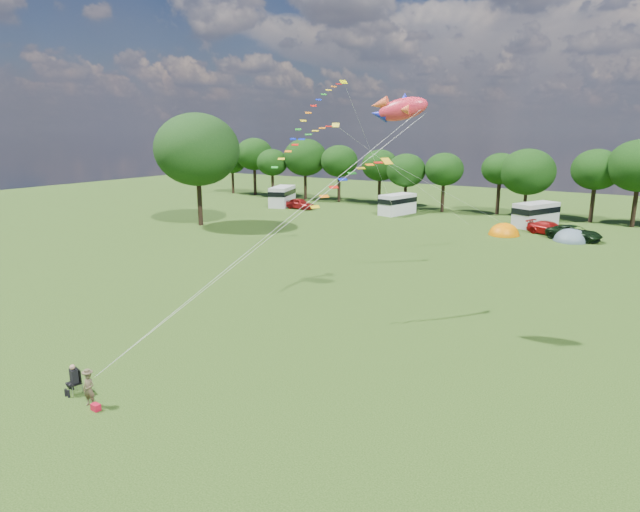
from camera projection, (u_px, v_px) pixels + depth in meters
The scene contains 18 objects.
ground_plane at pixel (232, 367), 26.27m from camera, with size 180.00×180.00×0.00m, color black.
tree_line at pixel (557, 170), 67.09m from camera, with size 102.98×10.98×10.27m.
big_tree at pixel (197, 150), 62.86m from camera, with size 10.00×10.00×13.28m.
car_a at pixel (300, 204), 78.01m from camera, with size 1.81×4.61×1.54m, color maroon.
car_c at pixel (549, 228), 58.94m from camera, with size 2.01×4.77×1.43m, color maroon.
car_d at pixel (574, 233), 56.11m from camera, with size 2.52×5.57×1.52m, color black.
campervan_a at pixel (282, 196), 80.70m from camera, with size 4.40×6.52×2.95m.
campervan_b at pixel (397, 204), 72.91m from camera, with size 3.62×6.02×2.75m.
campervan_c at pixel (536, 214), 63.55m from camera, with size 4.73×6.38×2.88m.
tent_orange at pixel (504, 235), 58.95m from camera, with size 3.34×3.66×2.62m.
tent_greyblue at pixel (570, 241), 55.69m from camera, with size 3.48×3.81×2.59m.
kite_flyer at pixel (89, 389), 22.42m from camera, with size 0.55×0.36×1.50m, color brown.
camp_chair at pixel (74, 376), 23.48m from camera, with size 0.66×0.67×1.37m.
kite_bag at pixel (96, 407), 22.18m from camera, with size 0.40×0.26×0.28m, color #AF0D25.
fish_kite at pixel (398, 109), 28.33m from camera, with size 3.32×1.68×1.74m.
streamer_kite_a at pixel (323, 100), 52.19m from camera, with size 3.38×5.69×5.80m.
streamer_kite_b at pixel (310, 138), 46.02m from camera, with size 4.35×4.63×3.82m.
streamer_kite_c at pixel (358, 174), 32.38m from camera, with size 3.12×5.03×2.82m.
Camera 1 is at (16.73, -18.14, 11.39)m, focal length 30.00 mm.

